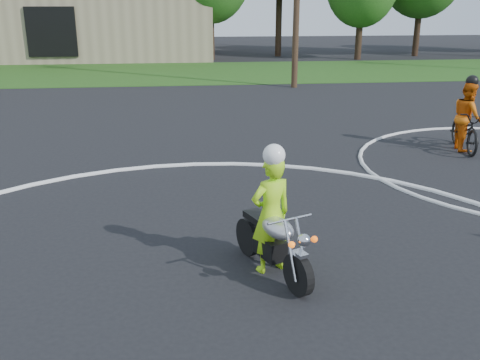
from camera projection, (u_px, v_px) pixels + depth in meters
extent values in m
cube|color=#1E4714|center=(184.00, 73.00, 29.83)|extent=(120.00, 10.00, 0.02)
torus|color=silver|center=(209.00, 292.00, 7.20)|extent=(12.12, 12.12, 0.12)
cylinder|color=black|center=(298.00, 275.00, 7.09)|extent=(0.33, 0.59, 0.59)
cylinder|color=black|center=(248.00, 237.00, 8.23)|extent=(0.33, 0.59, 0.59)
cube|color=black|center=(270.00, 247.00, 7.67)|extent=(0.45, 0.60, 0.29)
ellipsoid|color=silver|center=(278.00, 228.00, 7.39)|extent=(0.56, 0.71, 0.27)
cube|color=black|center=(260.00, 218.00, 7.81)|extent=(0.45, 0.64, 0.10)
cylinder|color=white|center=(290.00, 250.00, 7.00)|extent=(0.17, 0.34, 0.79)
cylinder|color=silver|center=(301.00, 248.00, 7.08)|extent=(0.17, 0.34, 0.79)
cube|color=silver|center=(300.00, 254.00, 6.97)|extent=(0.21, 0.25, 0.05)
cylinder|color=silver|center=(290.00, 219.00, 7.07)|extent=(0.65, 0.29, 0.04)
sphere|color=silver|center=(304.00, 240.00, 6.83)|extent=(0.18, 0.18, 0.18)
sphere|color=#FF670C|center=(292.00, 245.00, 6.78)|extent=(0.09, 0.09, 0.09)
sphere|color=#E4520B|center=(314.00, 239.00, 6.94)|extent=(0.09, 0.09, 0.09)
cylinder|color=silver|center=(265.00, 241.00, 8.10)|extent=(0.36, 0.76, 0.08)
imported|color=#A6F019|center=(271.00, 215.00, 7.57)|extent=(0.74, 0.62, 1.73)
sphere|color=white|center=(274.00, 155.00, 7.25)|extent=(0.31, 0.31, 0.31)
imported|color=black|center=(466.00, 130.00, 14.07)|extent=(1.10, 2.15, 1.08)
imported|color=#D75D0B|center=(467.00, 116.00, 13.95)|extent=(0.83, 0.99, 1.79)
sphere|color=black|center=(472.00, 81.00, 13.66)|extent=(0.31, 0.31, 0.31)
cube|color=black|center=(51.00, 32.00, 32.95)|extent=(3.00, 0.16, 3.00)
cylinder|color=#382619|center=(211.00, 35.00, 36.13)|extent=(0.44, 0.44, 3.24)
cylinder|color=#382619|center=(279.00, 28.00, 38.45)|extent=(0.44, 0.44, 3.96)
cylinder|color=#382619|center=(359.00, 38.00, 36.33)|extent=(0.44, 0.44, 2.88)
cylinder|color=#382619|center=(417.00, 31.00, 38.64)|extent=(0.44, 0.44, 3.60)
cylinder|color=#382619|center=(152.00, 38.00, 36.70)|extent=(0.44, 0.44, 2.88)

